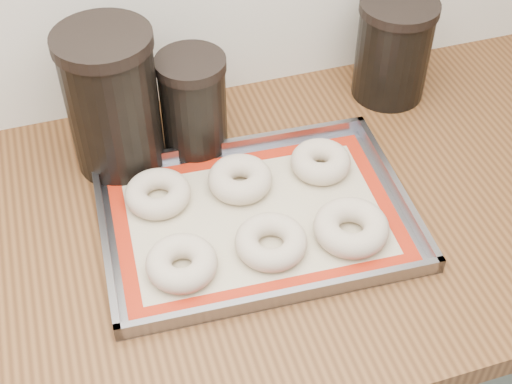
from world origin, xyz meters
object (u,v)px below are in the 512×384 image
object	(u,v)px
bagel_front_left	(182,263)
canister_left	(112,101)
bagel_back_mid	(240,179)
bagel_back_left	(158,194)
bagel_front_mid	(271,242)
bagel_back_right	(321,162)
canister_right	(393,49)
canister_mid	(193,104)
baking_tray	(256,217)
bagel_front_right	(351,227)

from	to	relation	value
bagel_front_left	canister_left	world-z (taller)	canister_left
bagel_back_mid	bagel_back_left	bearing A→B (deg)	176.04
bagel_back_left	bagel_back_mid	size ratio (longest dim) A/B	1.00
bagel_front_mid	bagel_back_left	distance (m)	0.20
bagel_back_right	canister_right	xyz separation A→B (m)	(0.19, 0.16, 0.07)
bagel_front_mid	bagel_back_left	bearing A→B (deg)	132.70
canister_mid	bagel_front_left	bearing A→B (deg)	-108.13
baking_tray	bagel_front_left	xyz separation A→B (m)	(-0.13, -0.07, 0.02)
bagel_front_left	bagel_front_mid	distance (m)	0.13
bagel_front_left	canister_right	xyz separation A→B (m)	(0.45, 0.30, 0.07)
bagel_back_right	canister_right	world-z (taller)	canister_right
bagel_back_left	canister_left	size ratio (longest dim) A/B	0.42
baking_tray	canister_right	world-z (taller)	canister_right
bagel_front_right	bagel_front_left	bearing A→B (deg)	177.84
bagel_front_mid	bagel_front_right	xyz separation A→B (m)	(0.12, -0.01, 0.00)
bagel_back_mid	canister_right	distance (m)	0.37
baking_tray	bagel_front_left	distance (m)	0.15
bagel_back_left	canister_right	size ratio (longest dim) A/B	0.55
canister_mid	canister_left	bearing A→B (deg)	179.05
bagel_back_mid	canister_right	world-z (taller)	canister_right
bagel_front_mid	bagel_back_right	distance (m)	0.19
baking_tray	bagel_front_left	size ratio (longest dim) A/B	4.74
bagel_back_left	bagel_front_mid	bearing A→B (deg)	-47.30
bagel_front_left	canister_left	xyz separation A→B (m)	(-0.04, 0.27, 0.10)
bagel_back_mid	canister_mid	xyz separation A→B (m)	(-0.04, 0.13, 0.06)
bagel_back_right	bagel_front_mid	bearing A→B (deg)	-133.35
canister_left	bagel_back_mid	bearing A→B (deg)	-37.95
bagel_front_right	bagel_back_mid	xyz separation A→B (m)	(-0.12, 0.15, 0.00)
canister_left	canister_mid	xyz separation A→B (m)	(0.13, -0.00, -0.03)
bagel_back_mid	bagel_back_right	world-z (taller)	bagel_back_mid
bagel_back_mid	canister_left	distance (m)	0.23
bagel_front_left	bagel_back_right	bearing A→B (deg)	27.88
canister_left	canister_mid	size ratio (longest dim) A/B	1.39
bagel_front_left	bagel_back_mid	bearing A→B (deg)	47.52
bagel_front_left	canister_mid	distance (m)	0.28
bagel_front_mid	bagel_back_mid	world-z (taller)	bagel_back_mid
bagel_front_left	canister_right	world-z (taller)	canister_right
bagel_back_left	bagel_back_right	bearing A→B (deg)	-1.85
canister_mid	canister_right	world-z (taller)	canister_right
bagel_back_mid	canister_mid	bearing A→B (deg)	107.28
bagel_front_left	bagel_back_right	world-z (taller)	same
bagel_front_right	canister_right	world-z (taller)	canister_right
baking_tray	bagel_back_left	world-z (taller)	bagel_back_left
bagel_front_right	bagel_back_mid	bearing A→B (deg)	130.44
bagel_front_right	canister_left	world-z (taller)	canister_left
canister_left	canister_mid	world-z (taller)	canister_left
bagel_front_left	canister_left	distance (m)	0.29
bagel_front_mid	canister_mid	distance (m)	0.27
bagel_back_right	canister_right	bearing A→B (deg)	40.19
baking_tray	bagel_back_mid	size ratio (longest dim) A/B	4.74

